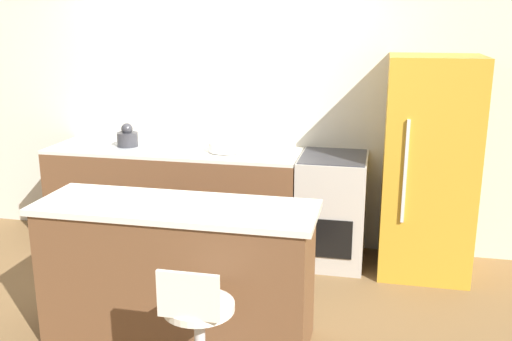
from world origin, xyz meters
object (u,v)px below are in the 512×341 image
mixing_bowl (225,146)px  stool_chair (198,333)px  oven_range (332,209)px  refrigerator (428,167)px  kettle (127,137)px

mixing_bowl → stool_chair: bearing=-78.9°
stool_chair → mixing_bowl: bearing=101.1°
oven_range → stool_chair: size_ratio=1.13×
oven_range → mixing_bowl: size_ratio=3.21×
oven_range → mixing_bowl: bearing=-179.1°
refrigerator → kettle: size_ratio=8.46×
oven_range → stool_chair: bearing=-104.5°
oven_range → stool_chair: 2.13m
kettle → mixing_bowl: bearing=0.0°
oven_range → kettle: 1.92m
refrigerator → kettle: bearing=179.8°
refrigerator → stool_chair: 2.46m
oven_range → refrigerator: 0.87m
oven_range → refrigerator: refrigerator is taller
oven_range → kettle: size_ratio=4.46×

